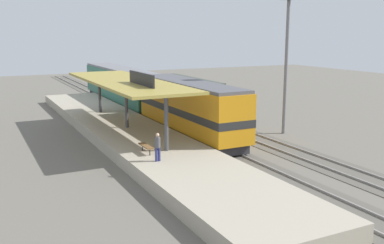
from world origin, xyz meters
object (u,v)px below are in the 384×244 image
platform_bench (146,146)px  freight_car (186,95)px  passenger_carriage_single (121,86)px  light_mast (287,33)px  locomotive (189,108)px  person_waiting (158,146)px

platform_bench → freight_car: 19.15m
platform_bench → passenger_carriage_single: (6.00, 23.87, 0.97)m
passenger_carriage_single → light_mast: size_ratio=1.71×
freight_car → light_mast: bearing=-75.4°
locomotive → freight_car: locomotive is taller
platform_bench → freight_car: freight_car is taller
locomotive → light_mast: size_ratio=1.23×
person_waiting → locomotive: bearing=52.6°
platform_bench → locomotive: 8.46m
light_mast → passenger_carriage_single: bearing=111.1°
passenger_carriage_single → person_waiting: passenger_carriage_single is taller
platform_bench → person_waiting: person_waiting is taller
locomotive → light_mast: bearing=-16.0°
locomotive → light_mast: (7.80, -2.24, 5.99)m
person_waiting → freight_car: bearing=59.4°
locomotive → passenger_carriage_single: size_ratio=0.72×
locomotive → light_mast: 10.09m
passenger_carriage_single → person_waiting: bearing=-103.1°
passenger_carriage_single → freight_car: bearing=-59.9°
platform_bench → light_mast: light_mast is taller
platform_bench → person_waiting: (-0.03, -2.02, 0.51)m
locomotive → person_waiting: size_ratio=8.44×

